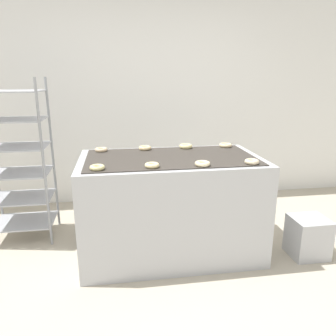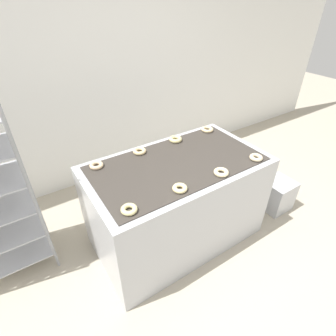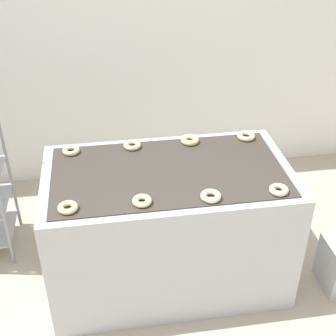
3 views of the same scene
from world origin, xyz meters
The scene contains 10 objects.
wall_back centered at (0.00, 2.12, 1.40)m, with size 8.00×0.05×2.80m.
fryer_machine centered at (0.00, 0.69, 0.45)m, with size 1.56×0.88×0.90m.
donut_near_left centered at (-0.61, 0.38, 0.92)m, with size 0.11×0.11×0.03m, color beige.
donut_near_midleft centered at (-0.20, 0.38, 0.92)m, with size 0.11×0.11×0.03m, color beige.
donut_near_midright centered at (0.20, 0.37, 0.92)m, with size 0.12×0.12×0.03m, color beige.
donut_near_right centered at (0.60, 0.37, 0.92)m, with size 0.11×0.11×0.03m, color beige.
donut_far_left centered at (-0.60, 1.01, 0.92)m, with size 0.11×0.11×0.03m, color beige.
donut_far_midleft centered at (-0.19, 1.01, 0.92)m, with size 0.12×0.12×0.03m, color beige.
donut_far_midright centered at (0.20, 1.02, 0.92)m, with size 0.13×0.13×0.04m, color beige.
donut_far_right centered at (0.60, 1.02, 0.92)m, with size 0.12×0.12×0.03m, color beige.
Camera 3 is at (-0.38, -1.71, 2.49)m, focal length 50.00 mm.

